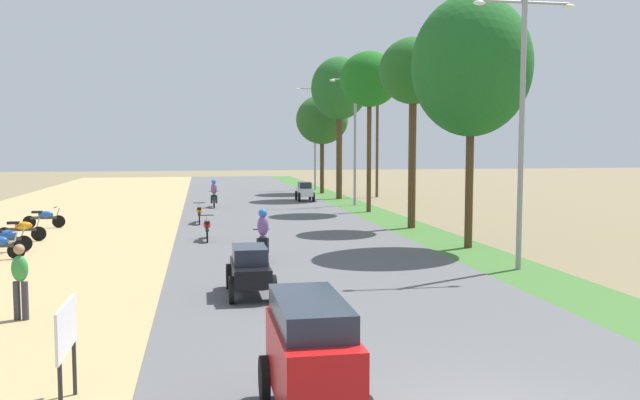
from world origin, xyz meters
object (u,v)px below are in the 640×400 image
(median_tree_nearest, at_px, (471,66))
(motorbike_foreground_rider, at_px, (263,236))
(median_tree_fifth, at_px, (322,120))
(utility_pole_near, at_px, (377,138))
(motorbike_ahead_second, at_px, (207,227))
(car_hatchback_white, at_px, (305,191))
(parked_motorbike_fifth, at_px, (22,229))
(street_signboard, at_px, (66,335))
(car_sedan_black, at_px, (250,268))
(motorbike_ahead_third, at_px, (199,213))
(median_tree_fourth, at_px, (339,89))
(streetlamp_near, at_px, (522,115))
(parked_motorbike_sixth, at_px, (45,217))
(motorbike_ahead_fourth, at_px, (214,194))
(median_tree_second, at_px, (413,73))
(car_van_red, at_px, (311,355))
(parked_motorbike_fourth, at_px, (6,238))
(pedestrian_on_shoulder, at_px, (20,278))
(streetlamp_far, at_px, (315,131))
(median_tree_third, at_px, (369,80))
(streetlamp_mid, at_px, (355,132))

(median_tree_nearest, distance_m, motorbike_foreground_rider, 9.54)
(median_tree_fifth, xyz_separation_m, utility_pole_near, (3.32, -3.72, -1.42))
(utility_pole_near, height_order, motorbike_ahead_second, utility_pole_near)
(car_hatchback_white, bearing_deg, parked_motorbike_fifth, -130.03)
(street_signboard, distance_m, motorbike_foreground_rider, 11.99)
(car_sedan_black, height_order, motorbike_ahead_third, car_sedan_black)
(median_tree_fourth, bearing_deg, median_tree_nearest, -89.72)
(streetlamp_near, bearing_deg, parked_motorbike_sixth, 141.47)
(car_sedan_black, distance_m, motorbike_ahead_fourth, 23.20)
(parked_motorbike_sixth, relative_size, motorbike_ahead_fourth, 1.00)
(parked_motorbike_fifth, distance_m, motorbike_ahead_second, 7.07)
(street_signboard, bearing_deg, median_tree_fifth, 74.61)
(parked_motorbike_fifth, xyz_separation_m, motorbike_ahead_second, (6.99, -1.07, 0.02))
(parked_motorbike_fifth, distance_m, median_tree_second, 17.28)
(median_tree_fifth, bearing_deg, car_van_red, -100.64)
(median_tree_second, height_order, median_tree_fifth, median_tree_second)
(street_signboard, relative_size, car_van_red, 0.62)
(motorbike_foreground_rider, xyz_separation_m, motorbike_ahead_second, (-1.71, 4.83, -0.28))
(parked_motorbike_sixth, height_order, median_tree_fifth, median_tree_fifth)
(parked_motorbike_fourth, relative_size, car_van_red, 0.75)
(pedestrian_on_shoulder, relative_size, median_tree_nearest, 0.18)
(median_tree_nearest, bearing_deg, median_tree_fourth, 90.28)
(car_hatchback_white, height_order, motorbike_foreground_rider, motorbike_foreground_rider)
(streetlamp_far, bearing_deg, street_signboard, -104.24)
(motorbike_foreground_rider, xyz_separation_m, motorbike_ahead_third, (-2.01, 10.50, -0.28))
(car_hatchback_white, bearing_deg, streetlamp_far, 76.54)
(median_tree_fifth, relative_size, car_van_red, 3.10)
(car_van_red, relative_size, motorbike_ahead_fourth, 1.34)
(motorbike_foreground_rider, bearing_deg, motorbike_ahead_fourth, 93.64)
(streetlamp_far, bearing_deg, median_tree_fourth, -89.53)
(median_tree_third, relative_size, motorbike_ahead_second, 4.88)
(median_tree_second, distance_m, motorbike_ahead_third, 11.74)
(parked_motorbike_sixth, height_order, car_van_red, car_van_red)
(streetlamp_far, height_order, motorbike_ahead_third, streetlamp_far)
(streetlamp_far, bearing_deg, median_tree_fifth, -92.24)
(pedestrian_on_shoulder, distance_m, utility_pole_near, 35.29)
(car_sedan_black, height_order, motorbike_ahead_fourth, motorbike_ahead_fourth)
(median_tree_second, distance_m, streetlamp_near, 10.27)
(parked_motorbike_fifth, xyz_separation_m, median_tree_second, (16.02, 1.30, 6.34))
(streetlamp_near, bearing_deg, median_tree_fifth, 90.29)
(motorbike_foreground_rider, bearing_deg, pedestrian_on_shoulder, -132.39)
(parked_motorbike_fifth, xyz_separation_m, motorbike_ahead_fourth, (7.53, 12.47, 0.30))
(median_tree_nearest, bearing_deg, utility_pole_near, 82.78)
(parked_motorbike_sixth, xyz_separation_m, streetlamp_mid, (16.16, 8.35, 3.99))
(parked_motorbike_fourth, xyz_separation_m, streetlamp_mid, (15.95, 15.11, 3.99))
(streetlamp_near, relative_size, motorbike_ahead_second, 4.42)
(parked_motorbike_sixth, distance_m, median_tree_fifth, 25.04)
(parked_motorbike_fourth, bearing_deg, streetlamp_mid, 43.45)
(median_tree_second, relative_size, streetlamp_mid, 1.08)
(utility_pole_near, bearing_deg, motorbike_ahead_second, -121.36)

